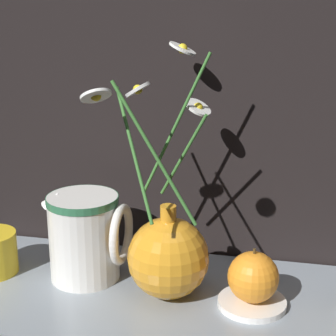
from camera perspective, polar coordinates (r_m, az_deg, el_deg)
name	(u,v)px	position (r m, az deg, el deg)	size (l,w,h in m)	color
ground_plane	(168,301)	(0.92, 0.02, -13.36)	(6.00, 6.00, 0.00)	black
shelf	(168,298)	(0.92, 0.02, -13.04)	(0.77, 0.32, 0.01)	gray
vase_with_flowers	(167,253)	(0.89, -0.06, -8.63)	(0.18, 0.27, 0.39)	orange
ceramic_pitcher	(86,234)	(0.94, -8.34, -6.64)	(0.14, 0.12, 0.16)	white
saucer_plate	(252,303)	(0.89, 8.52, -13.39)	(0.11, 0.11, 0.01)	white
orange_fruit	(253,277)	(0.87, 8.65, -10.90)	(0.08, 0.08, 0.09)	orange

